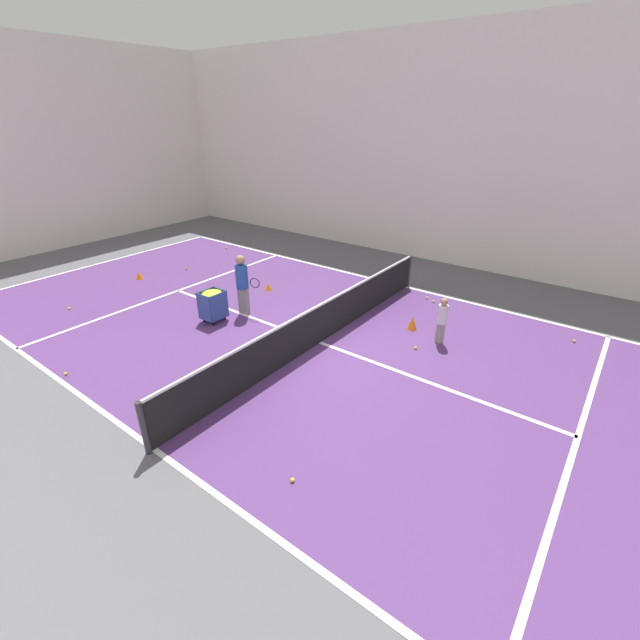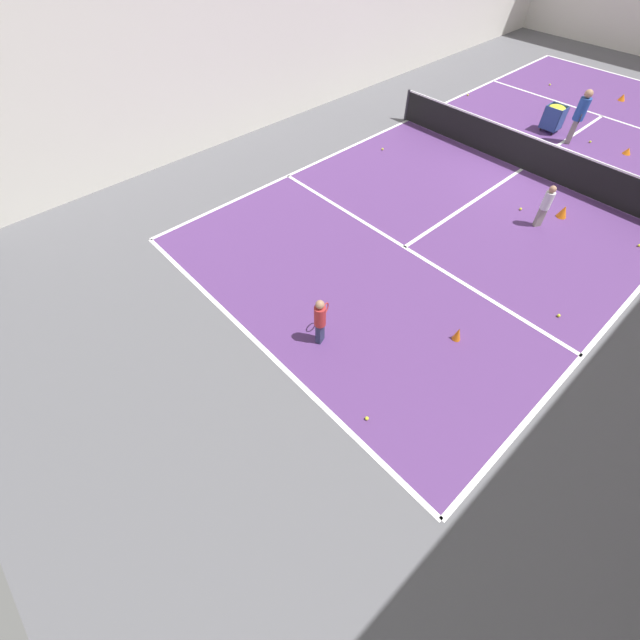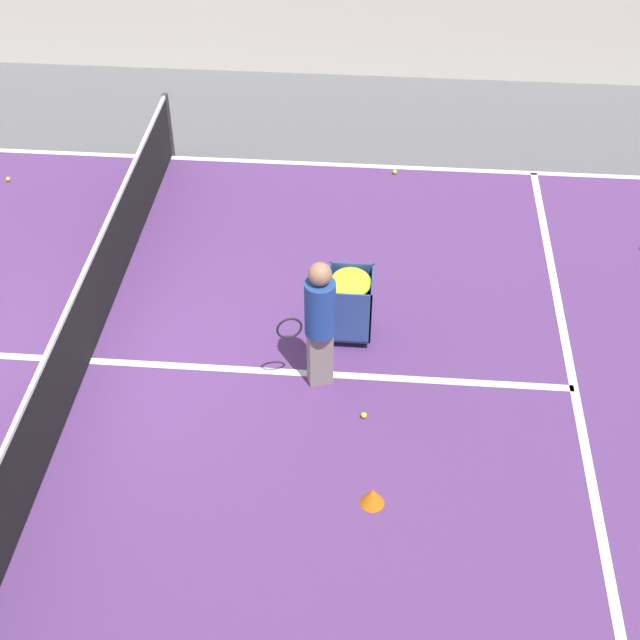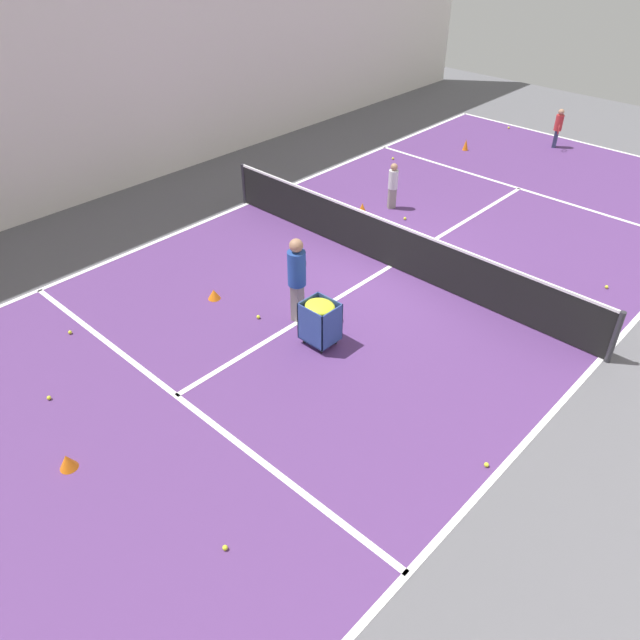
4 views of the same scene
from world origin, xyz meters
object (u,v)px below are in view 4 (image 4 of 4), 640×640
object	(u,v)px
ball_cart	(320,315)
tennis_net	(392,244)
player_near_baseline	(558,126)
coach_at_net	(297,274)
training_cone_0	(466,145)
training_cone_1	(67,462)
child_midcourt	(393,183)

from	to	relation	value
ball_cart	tennis_net	bearing A→B (deg)	-76.21
player_near_baseline	coach_at_net	xyz separation A→B (m)	(-0.66, 11.75, 0.29)
training_cone_0	training_cone_1	size ratio (longest dim) A/B	1.26
ball_cart	training_cone_1	bearing A→B (deg)	82.25
child_midcourt	ball_cart	distance (m)	5.81
coach_at_net	training_cone_1	world-z (taller)	coach_at_net
tennis_net	player_near_baseline	xyz separation A→B (m)	(0.76, -9.07, 0.13)
coach_at_net	training_cone_1	bearing A→B (deg)	163.67
player_near_baseline	child_midcourt	size ratio (longest dim) A/B	1.00
coach_at_net	training_cone_0	world-z (taller)	coach_at_net
player_near_baseline	ball_cart	size ratio (longest dim) A/B	1.34
child_midcourt	training_cone_0	xyz separation A→B (m)	(0.85, -4.73, -0.50)
training_cone_0	training_cone_1	world-z (taller)	training_cone_0
child_midcourt	training_cone_1	world-z (taller)	child_midcourt
ball_cart	coach_at_net	bearing A→B (deg)	-19.03
tennis_net	ball_cart	xyz separation A→B (m)	(-0.73, 2.97, 0.07)
training_cone_1	child_midcourt	bearing A→B (deg)	-79.11
ball_cart	training_cone_0	bearing A→B (deg)	-71.52
player_near_baseline	ball_cart	bearing A→B (deg)	-11.75
player_near_baseline	child_midcourt	xyz separation A→B (m)	(0.99, 6.79, 0.00)
coach_at_net	ball_cart	size ratio (longest dim) A/B	1.93
tennis_net	training_cone_0	bearing A→B (deg)	-69.61
coach_at_net	training_cone_1	distance (m)	4.84
training_cone_0	child_midcourt	bearing A→B (deg)	100.25
player_near_baseline	ball_cart	xyz separation A→B (m)	(-1.49, 12.04, -0.06)
ball_cart	player_near_baseline	bearing A→B (deg)	-82.94
ball_cart	training_cone_1	xyz separation A→B (m)	(0.61, 4.47, -0.48)
tennis_net	ball_cart	bearing A→B (deg)	103.79
coach_at_net	ball_cart	world-z (taller)	coach_at_net
coach_at_net	training_cone_0	size ratio (longest dim) A/B	5.12
tennis_net	training_cone_1	xyz separation A→B (m)	(-0.12, 7.44, -0.41)
tennis_net	player_near_baseline	bearing A→B (deg)	-85.20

